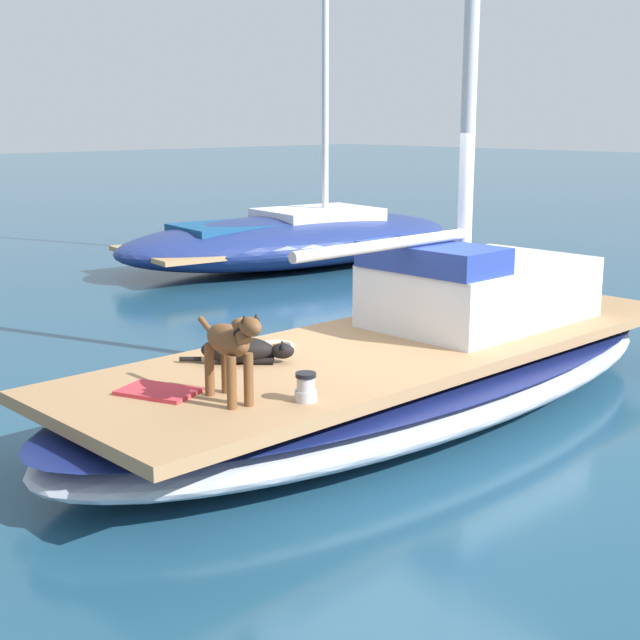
{
  "coord_description": "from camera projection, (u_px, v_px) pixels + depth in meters",
  "views": [
    {
      "loc": [
        5.24,
        -5.99,
        2.64
      ],
      "look_at": [
        0.0,
        -1.0,
        1.01
      ],
      "focal_mm": 50.56,
      "sensor_mm": 36.0,
      "label": 1
    }
  ],
  "objects": [
    {
      "name": "deck_winch",
      "position": [
        306.0,
        388.0,
        6.41
      ],
      "size": [
        0.16,
        0.16,
        0.21
      ],
      "color": "#B7B7BC",
      "rests_on": "sailboat_main"
    },
    {
      "name": "ground_plane",
      "position": [
        398.0,
        410.0,
        8.31
      ],
      "size": [
        120.0,
        120.0,
        0.0
      ],
      "primitive_type": "plane",
      "color": "navy"
    },
    {
      "name": "dog_black",
      "position": [
        242.0,
        350.0,
        7.42
      ],
      "size": [
        0.72,
        0.74,
        0.22
      ],
      "color": "black",
      "rests_on": "sailboat_main"
    },
    {
      "name": "mast_main",
      "position": [
        460.0,
        35.0,
        8.06
      ],
      "size": [
        0.14,
        2.27,
        6.08
      ],
      "color": "silver",
      "rests_on": "sailboat_main"
    },
    {
      "name": "sailboat_main",
      "position": [
        399.0,
        375.0,
        8.24
      ],
      "size": [
        2.52,
        7.24,
        0.66
      ],
      "color": "#B2B7C1",
      "rests_on": "ground"
    },
    {
      "name": "cabin_house",
      "position": [
        476.0,
        288.0,
        8.84
      ],
      "size": [
        1.4,
        2.22,
        0.84
      ],
      "color": "silver",
      "rests_on": "sailboat_main"
    },
    {
      "name": "deck_towel",
      "position": [
        158.0,
        391.0,
        6.61
      ],
      "size": [
        0.65,
        0.54,
        0.03
      ],
      "primitive_type": "cube",
      "rotation": [
        0.0,
        0.0,
        0.38
      ],
      "color": "#C6333D",
      "rests_on": "sailboat_main"
    },
    {
      "name": "coiled_rope",
      "position": [
        276.0,
        346.0,
        7.89
      ],
      "size": [
        0.32,
        0.32,
        0.04
      ],
      "primitive_type": "torus",
      "color": "beige",
      "rests_on": "sailboat_main"
    },
    {
      "name": "dog_brown",
      "position": [
        231.0,
        345.0,
        6.32
      ],
      "size": [
        0.93,
        0.32,
        0.7
      ],
      "color": "brown",
      "rests_on": "sailboat_main"
    },
    {
      "name": "moored_boat_port_side",
      "position": [
        294.0,
        238.0,
        16.3
      ],
      "size": [
        3.73,
        7.21,
        8.25
      ],
      "color": "navy",
      "rests_on": "ground"
    }
  ]
}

